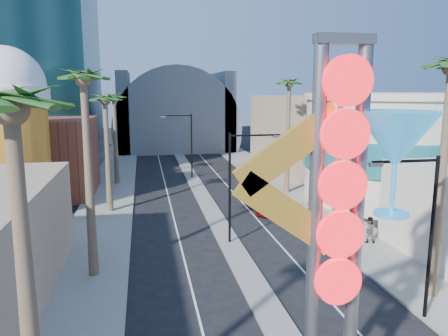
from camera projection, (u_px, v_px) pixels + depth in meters
sidewalk_west at (109, 198)px, 44.17m from camera, size 5.00×100.00×0.15m
sidewalk_east at (288, 190)px, 47.61m from camera, size 5.00×100.00×0.15m
median at (198, 188)px, 48.79m from camera, size 1.60×84.00×0.15m
brick_filler_west at (44, 157)px, 45.20m from camera, size 10.00×10.00×8.00m
filler_east at (303, 133)px, 60.48m from camera, size 10.00×20.00×10.00m
beer_mug at (8, 127)px, 36.60m from camera, size 7.00×7.00×14.50m
turquoise_building at (387, 147)px, 43.39m from camera, size 16.60×16.60×10.60m
canopy at (175, 126)px, 80.93m from camera, size 22.00×16.00×22.00m
neon_sign at (361, 207)px, 13.76m from camera, size 6.53×2.60×12.55m
streetlight_0 at (237, 177)px, 30.62m from camera, size 3.79×0.25×8.00m
streetlight_1 at (187, 139)px, 53.64m from camera, size 3.79×0.25×8.00m
streetlight_2 at (423, 224)px, 20.14m from camera, size 3.45×0.25×8.00m
palm_0 at (13, 132)px, 10.59m from camera, size 2.40×2.40×11.70m
palm_1 at (84, 92)px, 23.97m from camera, size 2.40×2.40×12.70m
palm_2 at (105, 107)px, 37.75m from camera, size 2.40×2.40×11.20m
palm_3 at (114, 102)px, 49.36m from camera, size 2.40×2.40×11.20m
palm_6 at (341, 103)px, 33.19m from camera, size 2.40×2.40×11.70m
palm_7 at (289, 91)px, 44.64m from camera, size 2.40×2.40×12.70m
red_pickup at (267, 202)px, 39.76m from camera, size 2.79×5.99×1.66m
pedestrian_b at (369, 230)px, 31.08m from camera, size 1.14×1.03×1.90m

